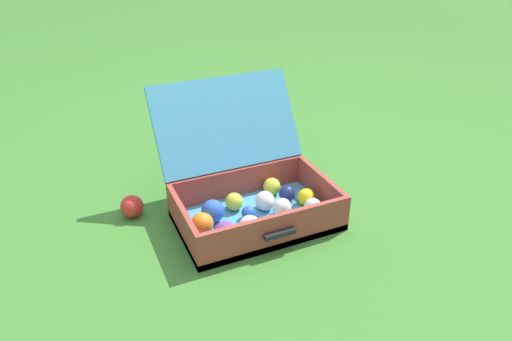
# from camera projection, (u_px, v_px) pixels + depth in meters

# --- Properties ---
(ground_plane) EXTENTS (16.00, 16.00, 0.00)m
(ground_plane) POSITION_uv_depth(u_px,v_px,m) (263.00, 218.00, 1.72)
(ground_plane) COLOR #3D7A2D
(open_suitcase) EXTENTS (0.55, 0.57, 0.44)m
(open_suitcase) POSITION_uv_depth(u_px,v_px,m) (249.00, 191.00, 1.70)
(open_suitcase) COLOR #4799C6
(open_suitcase) RESTS_ON ground
(stray_ball_on_grass) EXTENTS (0.08, 0.08, 0.08)m
(stray_ball_on_grass) POSITION_uv_depth(u_px,v_px,m) (132.00, 206.00, 1.72)
(stray_ball_on_grass) COLOR red
(stray_ball_on_grass) RESTS_ON ground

